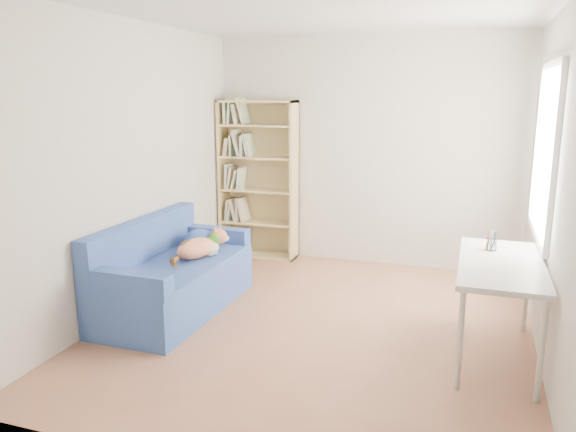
% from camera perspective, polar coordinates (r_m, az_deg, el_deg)
% --- Properties ---
extents(ground, '(4.00, 4.00, 0.00)m').
position_cam_1_polar(ground, '(4.92, 2.94, -11.11)').
color(ground, '#8D5A3F').
rests_on(ground, ground).
extents(room_shell, '(3.54, 4.04, 2.62)m').
position_cam_1_polar(room_shell, '(4.53, 4.51, 8.22)').
color(room_shell, silver).
rests_on(room_shell, ground).
extents(sofa, '(0.83, 1.70, 0.84)m').
position_cam_1_polar(sofa, '(5.28, -11.59, -5.97)').
color(sofa, navy).
rests_on(sofa, ground).
extents(bookshelf, '(0.94, 0.29, 1.88)m').
position_cam_1_polar(bookshelf, '(6.75, -3.03, 3.06)').
color(bookshelf, tan).
rests_on(bookshelf, ground).
extents(desk, '(0.60, 1.30, 0.75)m').
position_cam_1_polar(desk, '(4.44, 20.81, -5.20)').
color(desk, silver).
rests_on(desk, ground).
extents(pen_cup, '(0.08, 0.08, 0.16)m').
position_cam_1_polar(pen_cup, '(4.69, 19.96, -2.59)').
color(pen_cup, white).
rests_on(pen_cup, desk).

